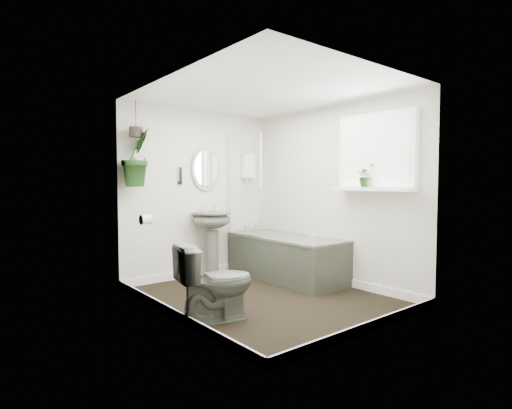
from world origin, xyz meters
TOP-DOWN VIEW (x-y plane):
  - floor at (0.00, 0.00)m, footprint 2.30×2.80m
  - ceiling at (0.00, 0.00)m, footprint 2.30×2.80m
  - wall_back at (0.00, 1.41)m, footprint 2.30×0.02m
  - wall_front at (0.00, -1.41)m, footprint 2.30×0.02m
  - wall_left at (-1.16, 0.00)m, footprint 0.02×2.80m
  - wall_right at (1.16, 0.00)m, footprint 0.02×2.80m
  - skirting at (0.00, 0.00)m, footprint 2.30×2.80m
  - bathtub at (0.80, 0.50)m, footprint 0.72×1.72m
  - bath_screen at (0.47, 0.99)m, footprint 0.04×0.72m
  - shower_box at (0.80, 1.34)m, footprint 0.20×0.10m
  - oval_mirror at (0.08, 1.37)m, footprint 0.46×0.03m
  - wall_sconce at (-0.32, 1.36)m, footprint 0.04×0.04m
  - toilet_roll_holder at (-1.10, 0.70)m, footprint 0.11×0.11m
  - window_recess at (1.09, -0.70)m, footprint 0.08×1.00m
  - window_sill at (1.02, -0.70)m, footprint 0.18×1.00m
  - window_blinds at (1.04, -0.70)m, footprint 0.01×0.86m
  - toilet at (-0.85, -0.30)m, footprint 0.78×0.54m
  - pedestal_sink at (0.08, 1.22)m, footprint 0.58×0.51m
  - sill_plant at (1.01, -0.63)m, footprint 0.28×0.25m
  - hanging_plant at (-0.97, 1.25)m, footprint 0.51×0.50m
  - soap_bottle at (0.51, -0.29)m, footprint 0.10×0.10m
  - hanging_pot at (-0.97, 1.25)m, footprint 0.16×0.16m

SIDE VIEW (x-z plane):
  - floor at x=0.00m, z-range -0.02..0.00m
  - skirting at x=0.00m, z-range 0.00..0.10m
  - bathtub at x=0.80m, z-range 0.00..0.58m
  - toilet at x=-0.85m, z-range 0.00..0.73m
  - pedestal_sink at x=0.08m, z-range 0.00..0.91m
  - soap_bottle at x=0.51m, z-range 0.58..0.76m
  - toilet_roll_holder at x=-1.10m, z-range 0.84..0.96m
  - wall_back at x=0.00m, z-range 0.00..2.30m
  - wall_front at x=0.00m, z-range 0.00..2.30m
  - wall_left at x=-1.16m, z-range 0.00..2.30m
  - wall_right at x=1.16m, z-range 0.00..2.30m
  - window_sill at x=1.02m, z-range 1.21..1.25m
  - bath_screen at x=0.47m, z-range 0.58..1.98m
  - sill_plant at x=1.01m, z-range 1.25..1.52m
  - wall_sconce at x=-0.32m, z-range 1.29..1.51m
  - oval_mirror at x=0.08m, z-range 1.19..1.81m
  - shower_box at x=0.80m, z-range 1.38..1.73m
  - hanging_plant at x=-0.97m, z-range 1.25..1.97m
  - window_recess at x=1.09m, z-range 1.20..2.10m
  - window_blinds at x=1.04m, z-range 1.27..2.03m
  - hanging_pot at x=-0.97m, z-range 1.85..1.97m
  - ceiling at x=0.00m, z-range 2.30..2.32m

